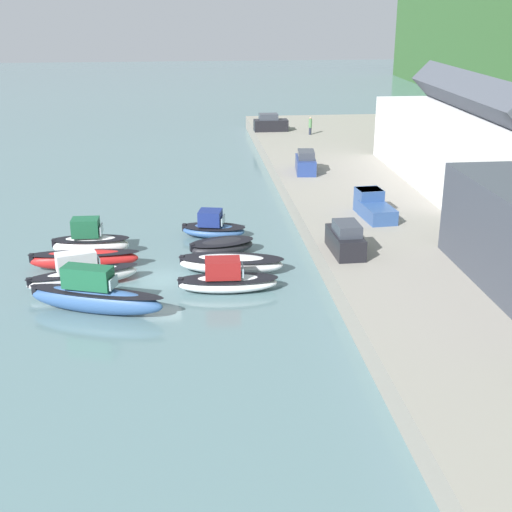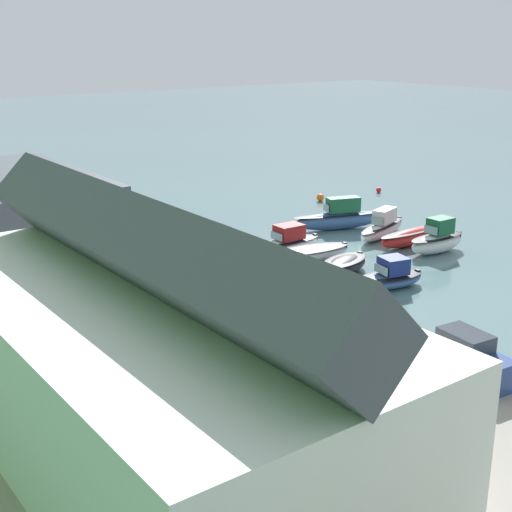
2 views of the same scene
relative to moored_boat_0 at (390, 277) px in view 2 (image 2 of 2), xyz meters
name	(u,v)px [view 2 (image 2 of 2)]	position (x,y,z in m)	size (l,w,h in m)	color
ground_plane	(346,249)	(8.45, -3.83, -0.75)	(320.00, 320.00, 0.00)	slate
quay_promenade	(88,298)	(8.45, 18.38, 0.06)	(111.40, 23.08, 1.62)	gray
harbor_clubhouse	(148,357)	(-9.63, 23.69, 4.36)	(22.99, 10.95, 9.72)	white
yacht_club_building	(2,218)	(16.92, 20.66, 3.80)	(16.64, 11.50, 5.87)	#3D424C
moored_boat_0	(390,277)	(0.00, 0.00, 0.00)	(3.29, 5.35, 2.13)	#33568E
moored_boat_1	(344,265)	(4.11, 0.45, -0.12)	(3.48, 5.23, 1.18)	black
moored_boat_2	(308,254)	(7.68, 0.88, -0.10)	(3.51, 7.49, 1.22)	silver
moored_boat_3	(287,242)	(10.87, 0.38, 0.01)	(2.34, 6.51, 2.16)	white
moored_boat_4	(437,240)	(3.42, -8.99, 0.30)	(2.03, 5.57, 2.84)	white
moored_boat_5	(413,236)	(6.02, -9.13, -0.02)	(1.62, 7.53, 1.38)	red
moored_boat_6	(383,227)	(9.23, -8.87, 0.12)	(3.75, 7.36, 2.43)	silver
moored_boat_7	(339,218)	(13.32, -7.60, 0.31)	(4.34, 8.58, 2.88)	#33568E
parked_car_0	(6,169)	(46.87, 10.80, 1.78)	(2.22, 4.36, 2.16)	#1E4C2D
parked_car_2	(468,359)	(-13.62, 9.59, 1.78)	(4.37, 2.25, 2.16)	navy
parked_car_3	(215,243)	(8.97, 8.42, 1.78)	(4.25, 1.92, 2.16)	black
pickup_truck_0	(234,286)	(1.01, 12.37, 1.69)	(4.88, 2.37, 1.90)	#2D4C84
dog_on_quay	(61,211)	(26.58, 12.73, 1.32)	(0.55, 0.88, 0.68)	black
mooring_buoy_0	(320,198)	(22.69, -13.71, -0.36)	(0.78, 0.78, 0.78)	orange
mooring_buoy_1	(379,190)	(22.06, -21.70, -0.47)	(0.57, 0.57, 0.57)	red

